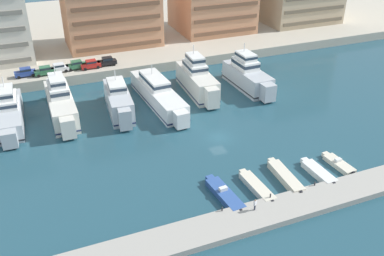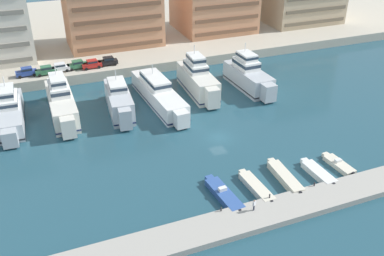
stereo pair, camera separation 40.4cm
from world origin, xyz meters
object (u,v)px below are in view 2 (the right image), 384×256
motorboat_cream_left (256,187)px  car_black_center_right (108,61)px  yacht_silver_center_right (249,76)px  motorboat_cream_center (338,164)px  yacht_ivory_left (61,102)px  yacht_silver_far_left (10,112)px  motorboat_cream_mid_left (285,177)px  car_green_center_left (77,64)px  car_blue_far_left (26,72)px  yacht_ivory_center (198,80)px  pedestrian_near_edge (254,204)px  car_white_mid_left (60,67)px  motorboat_white_center_left (318,173)px  car_red_center (92,64)px  yacht_white_center_left (159,94)px  motorboat_blue_far_left (224,194)px  yacht_silver_mid_left (119,101)px  car_green_left (46,70)px

motorboat_cream_left → car_black_center_right: (-9.54, 47.70, 2.64)m
yacht_silver_center_right → motorboat_cream_center: bearing=-92.3°
yacht_ivory_left → yacht_silver_far_left: bearing=177.1°
motorboat_cream_mid_left → car_black_center_right: car_black_center_right is taller
yacht_ivory_left → car_green_center_left: yacht_ivory_left is taller
yacht_ivory_left → car_blue_far_left: (-4.86, 16.11, 0.50)m
yacht_ivory_center → pedestrian_near_edge: size_ratio=10.50×
car_white_mid_left → car_green_center_left: (3.63, 0.34, 0.00)m
motorboat_white_center_left → car_red_center: car_red_center is taller
yacht_white_center_left → motorboat_cream_mid_left: 30.88m
car_black_center_right → pedestrian_near_edge: car_black_center_right is taller
yacht_ivory_center → motorboat_cream_left: 32.22m
yacht_white_center_left → car_green_center_left: (-12.08, 17.93, 1.11)m
motorboat_cream_left → motorboat_cream_mid_left: 4.78m
motorboat_blue_far_left → motorboat_cream_center: (18.53, 0.21, -0.08)m
pedestrian_near_edge → yacht_white_center_left: bearing=91.8°
motorboat_white_center_left → car_white_mid_left: bearing=121.4°
yacht_silver_mid_left → yacht_white_center_left: (7.68, 0.99, -0.36)m
car_black_center_right → car_green_left: bearing=-177.2°
car_blue_far_left → car_green_left: (3.72, -0.66, 0.00)m
car_red_center → car_white_mid_left: bearing=176.2°
yacht_silver_mid_left → car_blue_far_left: 23.67m
yacht_silver_mid_left → motorboat_cream_center: bearing=-48.5°
motorboat_cream_center → yacht_silver_far_left: bearing=144.0°
motorboat_cream_left → pedestrian_near_edge: pedestrian_near_edge is taller
motorboat_cream_center → car_red_center: (-26.90, 46.83, 2.70)m
pedestrian_near_edge → car_blue_far_left: bearing=114.0°
yacht_silver_mid_left → pedestrian_near_edge: (8.74, -33.48, -0.54)m
yacht_silver_far_left → car_blue_far_left: size_ratio=4.33×
yacht_ivory_left → car_green_left: 15.50m
yacht_white_center_left → motorboat_white_center_left: bearing=-65.9°
yacht_white_center_left → motorboat_white_center_left: yacht_white_center_left is taller
yacht_silver_far_left → car_green_center_left: yacht_silver_far_left is taller
motorboat_cream_center → car_white_mid_left: size_ratio=1.47×
motorboat_cream_center → car_blue_far_left: car_blue_far_left is taller
yacht_ivory_left → motorboat_cream_mid_left: 40.64m
yacht_ivory_left → motorboat_blue_far_left: size_ratio=2.19×
yacht_white_center_left → motorboat_white_center_left: 33.35m
car_black_center_right → yacht_white_center_left: bearing=-72.3°
yacht_silver_mid_left → car_white_mid_left: yacht_silver_mid_left is taller
car_red_center → motorboat_cream_center: bearing=-60.1°
car_blue_far_left → pedestrian_near_edge: car_blue_far_left is taller
motorboat_white_center_left → pedestrian_near_edge: 13.24m
yacht_silver_far_left → car_green_left: yacht_silver_far_left is taller
yacht_silver_mid_left → pedestrian_near_edge: size_ratio=9.61×
car_green_center_left → pedestrian_near_edge: size_ratio=2.65×
yacht_silver_center_right → motorboat_cream_center: 29.88m
motorboat_blue_far_left → car_black_center_right: (-4.84, 47.51, 2.63)m
yacht_white_center_left → motorboat_cream_center: size_ratio=3.63×
yacht_silver_far_left → yacht_white_center_left: bearing=-4.4°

